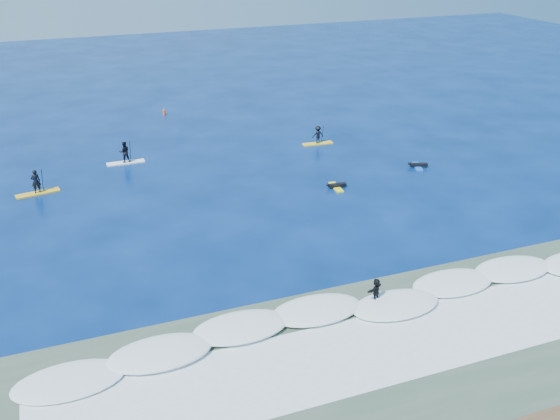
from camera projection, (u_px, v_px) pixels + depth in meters
name	position (u px, v px, depth m)	size (l,w,h in m)	color
ground	(299.00, 226.00, 40.35)	(160.00, 160.00, 0.00)	#031A46
shallow_water	(417.00, 353.00, 28.49)	(90.00, 13.00, 0.01)	#394E3E
breaking_wave	(374.00, 308.00, 31.88)	(40.00, 6.00, 0.30)	white
whitewater	(405.00, 341.00, 29.34)	(34.00, 5.00, 0.02)	silver
sup_paddler_left	(37.00, 185.00, 44.88)	(3.14, 1.28, 2.14)	yellow
sup_paddler_center	(125.00, 154.00, 50.53)	(3.03, 0.76, 2.13)	white
sup_paddler_right	(318.00, 136.00, 54.89)	(2.76, 0.89, 1.90)	yellow
prone_paddler_near	(336.00, 186.00, 46.12)	(1.54, 1.97, 0.40)	yellow
prone_paddler_far	(418.00, 165.00, 49.98)	(1.54, 2.04, 0.42)	blue
wave_surfer	(376.00, 291.00, 31.85)	(1.88, 1.31, 1.34)	silver
marker_buoy	(164.00, 112.00, 63.41)	(0.30, 0.30, 0.71)	#F64C15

